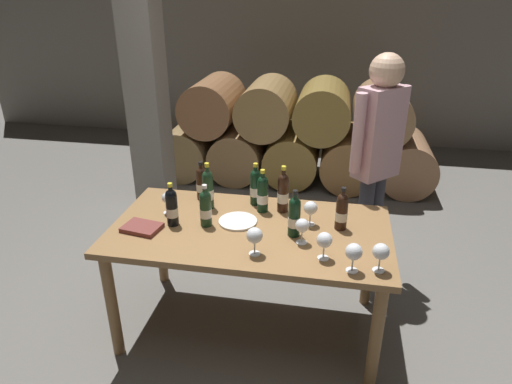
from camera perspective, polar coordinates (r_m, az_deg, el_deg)
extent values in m
plane|color=#66635E|center=(3.20, -0.68, -16.50)|extent=(14.00, 14.00, 0.00)
cube|color=gray|center=(6.60, 6.65, 18.61)|extent=(10.00, 0.24, 2.80)
cylinder|color=olive|center=(5.55, -8.37, 5.60)|extent=(0.60, 0.90, 0.60)
cylinder|color=olive|center=(5.38, -1.97, 5.26)|extent=(0.60, 0.90, 0.60)
cylinder|color=olive|center=(5.29, 4.73, 4.82)|extent=(0.60, 0.90, 0.60)
cylinder|color=olive|center=(5.27, 11.57, 4.31)|extent=(0.60, 0.90, 0.60)
cylinder|color=#946949|center=(5.33, 18.35, 3.75)|extent=(0.60, 0.90, 0.60)
cylinder|color=brown|center=(5.30, -5.45, 11.00)|extent=(0.60, 0.90, 0.60)
cylinder|color=olive|center=(5.17, 1.41, 10.74)|extent=(0.60, 0.90, 0.60)
cylinder|color=olive|center=(5.11, 8.52, 10.32)|extent=(0.60, 0.90, 0.60)
cylinder|color=#926C47|center=(5.13, 15.65, 9.73)|extent=(0.60, 0.90, 0.60)
cube|color=gray|center=(4.40, -13.85, 13.60)|extent=(0.32, 0.32, 2.60)
cube|color=olive|center=(2.76, -0.75, -4.93)|extent=(1.70, 0.90, 0.04)
cylinder|color=olive|center=(2.91, -17.80, -13.62)|extent=(0.07, 0.07, 0.72)
cylinder|color=olive|center=(2.65, 14.93, -17.64)|extent=(0.07, 0.07, 0.72)
cylinder|color=olive|center=(3.48, -12.05, -5.94)|extent=(0.07, 0.07, 0.72)
cylinder|color=olive|center=(3.27, 14.18, -8.42)|extent=(0.07, 0.07, 0.72)
cylinder|color=black|center=(3.00, -0.06, 0.27)|extent=(0.07, 0.07, 0.21)
sphere|color=black|center=(2.96, -0.06, 2.18)|extent=(0.07, 0.07, 0.07)
cylinder|color=black|center=(2.95, -0.06, 2.65)|extent=(0.03, 0.03, 0.06)
cylinder|color=gold|center=(2.93, -0.06, 3.45)|extent=(0.03, 0.03, 0.02)
cylinder|color=silver|center=(3.01, -0.06, 0.09)|extent=(0.07, 0.07, 0.06)
cylinder|color=#19381E|center=(2.76, -6.40, -2.45)|extent=(0.07, 0.07, 0.19)
sphere|color=#19381E|center=(2.71, -6.50, -0.55)|extent=(0.07, 0.07, 0.07)
cylinder|color=#19381E|center=(2.70, -6.52, -0.10)|extent=(0.03, 0.03, 0.06)
cylinder|color=silver|center=(2.68, -6.57, 0.69)|extent=(0.03, 0.03, 0.02)
cylinder|color=silver|center=(2.76, -6.39, -2.63)|extent=(0.07, 0.07, 0.06)
cylinder|color=black|center=(2.90, 0.84, -0.63)|extent=(0.07, 0.07, 0.20)
sphere|color=black|center=(2.86, 0.85, 1.33)|extent=(0.07, 0.07, 0.07)
cylinder|color=black|center=(2.85, 0.86, 1.81)|extent=(0.03, 0.03, 0.06)
cylinder|color=gold|center=(2.83, 0.86, 2.63)|extent=(0.03, 0.03, 0.02)
cylinder|color=silver|center=(2.91, 0.84, -0.81)|extent=(0.07, 0.07, 0.06)
cylinder|color=black|center=(2.90, 3.44, -0.48)|extent=(0.07, 0.07, 0.22)
sphere|color=black|center=(2.86, 3.50, 1.64)|extent=(0.07, 0.07, 0.07)
cylinder|color=black|center=(2.85, 3.51, 2.17)|extent=(0.03, 0.03, 0.07)
cylinder|color=gold|center=(2.83, 3.54, 3.05)|extent=(0.03, 0.03, 0.03)
cylinder|color=silver|center=(2.91, 3.43, -0.67)|extent=(0.07, 0.07, 0.07)
cylinder|color=black|center=(2.64, 4.86, -3.55)|extent=(0.07, 0.07, 0.20)
sphere|color=black|center=(2.59, 4.95, -1.44)|extent=(0.07, 0.07, 0.07)
cylinder|color=black|center=(2.57, 4.97, -0.92)|extent=(0.03, 0.03, 0.06)
cylinder|color=black|center=(2.56, 5.01, -0.04)|extent=(0.03, 0.03, 0.02)
cylinder|color=silver|center=(2.64, 4.85, -3.74)|extent=(0.07, 0.07, 0.06)
cylinder|color=black|center=(3.10, -6.90, 0.76)|extent=(0.07, 0.07, 0.19)
sphere|color=black|center=(3.06, -7.00, 2.49)|extent=(0.07, 0.07, 0.07)
cylinder|color=black|center=(3.05, -7.02, 2.90)|extent=(0.03, 0.03, 0.06)
cylinder|color=black|center=(3.04, -7.06, 3.61)|extent=(0.03, 0.03, 0.02)
cylinder|color=silver|center=(3.10, -6.89, 0.60)|extent=(0.07, 0.07, 0.06)
cylinder|color=black|center=(2.79, -10.60, -2.31)|extent=(0.07, 0.07, 0.20)
sphere|color=black|center=(2.75, -10.77, -0.38)|extent=(0.07, 0.07, 0.07)
cylinder|color=black|center=(2.73, -10.81, 0.09)|extent=(0.03, 0.03, 0.06)
cylinder|color=gold|center=(2.72, -10.88, 0.89)|extent=(0.03, 0.03, 0.02)
cylinder|color=silver|center=(2.80, -10.58, -2.49)|extent=(0.07, 0.07, 0.06)
cylinder|color=black|center=(2.75, 10.78, -2.82)|extent=(0.07, 0.07, 0.19)
sphere|color=black|center=(2.70, 10.95, -0.92)|extent=(0.07, 0.07, 0.07)
cylinder|color=black|center=(2.69, 10.99, -0.46)|extent=(0.03, 0.03, 0.06)
cylinder|color=black|center=(2.68, 11.06, 0.33)|extent=(0.03, 0.03, 0.02)
cylinder|color=silver|center=(2.75, 10.77, -3.00)|extent=(0.07, 0.07, 0.06)
cylinder|color=#19381E|center=(2.96, -6.10, -0.06)|extent=(0.07, 0.07, 0.22)
sphere|color=#19381E|center=(2.91, -6.20, 2.03)|extent=(0.07, 0.07, 0.07)
cylinder|color=#19381E|center=(2.90, -6.22, 2.56)|extent=(0.03, 0.03, 0.07)
cylinder|color=gold|center=(2.88, -6.27, 3.43)|extent=(0.03, 0.03, 0.03)
cylinder|color=silver|center=(2.97, -6.09, -0.25)|extent=(0.07, 0.07, 0.07)
cylinder|color=white|center=(2.50, -0.18, -7.82)|extent=(0.06, 0.06, 0.00)
cylinder|color=white|center=(2.48, -0.18, -7.05)|extent=(0.01, 0.01, 0.07)
sphere|color=white|center=(2.44, -0.18, -5.54)|extent=(0.09, 0.09, 0.09)
cylinder|color=white|center=(2.81, 6.82, -4.08)|extent=(0.06, 0.06, 0.00)
cylinder|color=white|center=(2.79, 6.87, -3.37)|extent=(0.01, 0.01, 0.07)
sphere|color=white|center=(2.75, 6.94, -2.02)|extent=(0.08, 0.08, 0.08)
cylinder|color=white|center=(2.49, 8.52, -8.29)|extent=(0.06, 0.06, 0.00)
cylinder|color=white|center=(2.47, 8.58, -7.51)|extent=(0.01, 0.01, 0.07)
sphere|color=white|center=(2.43, 8.69, -6.04)|extent=(0.09, 0.09, 0.09)
cylinder|color=white|center=(2.45, 15.26, -9.57)|extent=(0.06, 0.06, 0.00)
cylinder|color=white|center=(2.43, 15.37, -8.79)|extent=(0.01, 0.01, 0.07)
sphere|color=white|center=(2.39, 15.57, -7.30)|extent=(0.09, 0.09, 0.09)
cylinder|color=white|center=(2.61, 5.78, -6.38)|extent=(0.06, 0.06, 0.00)
cylinder|color=white|center=(2.59, 5.82, -5.63)|extent=(0.01, 0.01, 0.07)
sphere|color=white|center=(2.56, 5.89, -4.25)|extent=(0.08, 0.08, 0.08)
cylinder|color=white|center=(2.98, -11.04, -2.58)|extent=(0.06, 0.06, 0.00)
cylinder|color=white|center=(2.96, -11.11, -1.89)|extent=(0.01, 0.01, 0.07)
sphere|color=white|center=(2.93, -11.21, -0.71)|extent=(0.07, 0.07, 0.07)
cylinder|color=white|center=(2.42, 12.06, -9.73)|extent=(0.06, 0.06, 0.00)
cylinder|color=white|center=(2.40, 12.15, -8.94)|extent=(0.01, 0.01, 0.07)
sphere|color=white|center=(2.36, 12.31, -7.42)|extent=(0.09, 0.09, 0.09)
cube|color=brown|center=(2.81, -14.28, -4.41)|extent=(0.24, 0.19, 0.03)
cylinder|color=white|center=(2.81, -2.32, -3.74)|extent=(0.24, 0.24, 0.01)
cylinder|color=#383842|center=(3.58, 14.63, -4.08)|extent=(0.11, 0.11, 0.85)
cylinder|color=#383842|center=(3.51, 13.41, -4.59)|extent=(0.11, 0.11, 0.85)
cube|color=#CC9EA8|center=(3.25, 15.39, 7.24)|extent=(0.35, 0.35, 0.64)
cylinder|color=#CC9EA8|center=(3.40, 17.84, 8.26)|extent=(0.08, 0.08, 0.54)
cylinder|color=#CC9EA8|center=(3.09, 12.84, 7.23)|extent=(0.08, 0.08, 0.54)
sphere|color=tan|center=(3.15, 16.29, 14.58)|extent=(0.23, 0.23, 0.23)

